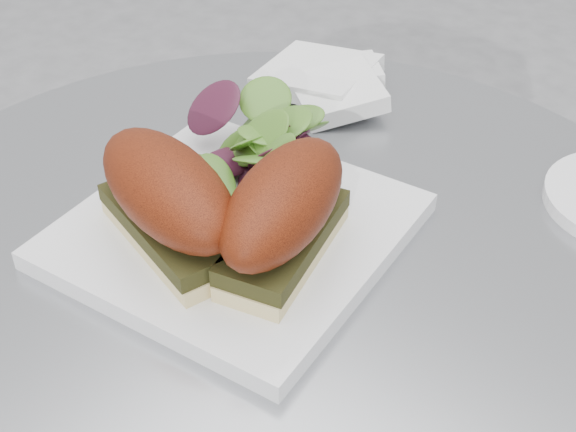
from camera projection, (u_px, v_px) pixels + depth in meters
The scene contains 5 objects.
plate at pixel (234, 230), 0.62m from camera, with size 0.24×0.24×0.02m, color white.
sandwich_left at pixel (168, 198), 0.57m from camera, with size 0.17×0.11×0.08m.
sandwich_right at pixel (284, 211), 0.56m from camera, with size 0.10×0.16×0.08m.
salad at pixel (262, 144), 0.66m from camera, with size 0.12×0.12×0.05m, color #52842B, non-canonical shape.
napkin at pixel (327, 89), 0.80m from camera, with size 0.14×0.14×0.02m, color white, non-canonical shape.
Camera 1 is at (0.30, -0.34, 1.13)m, focal length 50.00 mm.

